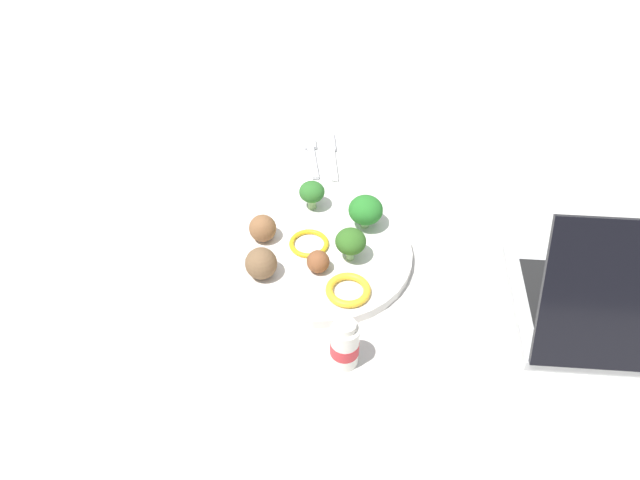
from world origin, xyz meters
TOP-DOWN VIEW (x-y plane):
  - ground_plane at (0.00, 0.00)m, footprint 4.00×4.00m
  - plate at (0.00, 0.00)m, footprint 0.28×0.28m
  - broccoli_floret_back_left at (0.04, -0.08)m, footprint 0.05×0.05m
  - broccoli_floret_front_left at (0.10, -0.00)m, footprint 0.04×0.04m
  - broccoli_floret_center at (-0.02, -0.04)m, footprint 0.05×0.05m
  - meatball_back_left at (-0.04, 0.01)m, footprint 0.03×0.03m
  - meatball_near_rim at (-0.04, 0.09)m, footprint 0.05×0.05m
  - meatball_front_left at (0.04, 0.08)m, footprint 0.04×0.04m
  - pepper_ring_front_left at (-0.09, -0.03)m, footprint 0.09×0.09m
  - pepper_ring_far_rim at (0.01, 0.02)m, footprint 0.09×0.09m
  - napkin at (0.25, -0.04)m, footprint 0.17×0.13m
  - fork at (0.26, -0.02)m, footprint 0.12×0.02m
  - knife at (0.26, -0.05)m, footprint 0.15×0.03m
  - yogurt_bottle at (-0.20, -0.01)m, footprint 0.04×0.04m

SIDE VIEW (x-z plane):
  - ground_plane at x=0.00m, z-range 0.00..0.00m
  - napkin at x=0.25m, z-range 0.00..0.01m
  - knife at x=0.26m, z-range 0.00..0.01m
  - fork at x=0.26m, z-range 0.00..0.01m
  - plate at x=0.00m, z-range 0.00..0.02m
  - pepper_ring_far_rim at x=0.01m, z-range 0.02..0.02m
  - pepper_ring_front_left at x=-0.09m, z-range 0.02..0.03m
  - meatball_back_left at x=-0.04m, z-range 0.02..0.05m
  - yogurt_bottle at x=-0.20m, z-range 0.00..0.07m
  - meatball_front_left at x=0.04m, z-range 0.02..0.06m
  - meatball_near_rim at x=-0.04m, z-range 0.02..0.06m
  - broccoli_floret_front_left at x=0.10m, z-range 0.02..0.07m
  - broccoli_floret_back_left at x=0.04m, z-range 0.02..0.08m
  - broccoli_floret_center at x=-0.02m, z-range 0.02..0.08m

